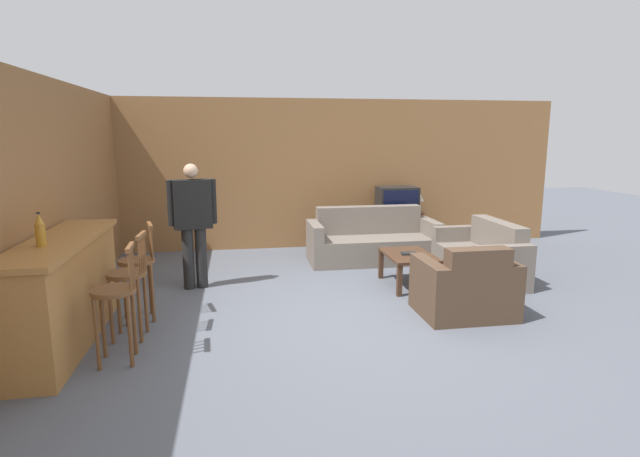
{
  "coord_description": "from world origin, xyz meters",
  "views": [
    {
      "loc": [
        -1.12,
        -5.13,
        1.99
      ],
      "look_at": [
        -0.12,
        0.82,
        0.85
      ],
      "focal_mm": 28.0,
      "sensor_mm": 36.0,
      "label": 1
    }
  ],
  "objects_px": {
    "bar_chair_mid": "(129,282)",
    "book_on_table": "(409,253)",
    "table_lamp": "(417,196)",
    "tv": "(397,202)",
    "couch_far": "(372,242)",
    "armchair_near": "(466,289)",
    "tv_unit": "(396,232)",
    "person_by_window": "(193,220)",
    "coffee_table": "(409,259)",
    "loveseat_right": "(481,258)",
    "bar_chair_near": "(116,300)",
    "bottle": "(40,231)",
    "bar_chair_far": "(138,269)"
  },
  "relations": [
    {
      "from": "bar_chair_mid",
      "to": "book_on_table",
      "type": "bearing_deg",
      "value": 19.49
    },
    {
      "from": "tv",
      "to": "person_by_window",
      "type": "height_order",
      "value": "person_by_window"
    },
    {
      "from": "loveseat_right",
      "to": "tv_unit",
      "type": "relative_size",
      "value": 1.48
    },
    {
      "from": "person_by_window",
      "to": "armchair_near",
      "type": "bearing_deg",
      "value": -27.03
    },
    {
      "from": "bar_chair_near",
      "to": "bottle",
      "type": "height_order",
      "value": "bottle"
    },
    {
      "from": "coffee_table",
      "to": "table_lamp",
      "type": "distance_m",
      "value": 2.48
    },
    {
      "from": "bar_chair_near",
      "to": "tv",
      "type": "relative_size",
      "value": 1.54
    },
    {
      "from": "tv",
      "to": "tv_unit",
      "type": "bearing_deg",
      "value": 90.0
    },
    {
      "from": "armchair_near",
      "to": "book_on_table",
      "type": "distance_m",
      "value": 1.16
    },
    {
      "from": "bar_chair_near",
      "to": "coffee_table",
      "type": "distance_m",
      "value": 3.73
    },
    {
      "from": "bar_chair_mid",
      "to": "book_on_table",
      "type": "xyz_separation_m",
      "value": [
        3.27,
        1.16,
        -0.12
      ]
    },
    {
      "from": "person_by_window",
      "to": "loveseat_right",
      "type": "bearing_deg",
      "value": -3.29
    },
    {
      "from": "loveseat_right",
      "to": "bar_chair_near",
      "type": "bearing_deg",
      "value": -156.69
    },
    {
      "from": "couch_far",
      "to": "tv_unit",
      "type": "distance_m",
      "value": 1.08
    },
    {
      "from": "bar_chair_far",
      "to": "tv",
      "type": "distance_m",
      "value": 4.84
    },
    {
      "from": "couch_far",
      "to": "table_lamp",
      "type": "height_order",
      "value": "table_lamp"
    },
    {
      "from": "bar_chair_mid",
      "to": "book_on_table",
      "type": "distance_m",
      "value": 3.48
    },
    {
      "from": "bar_chair_far",
      "to": "person_by_window",
      "type": "distance_m",
      "value": 1.24
    },
    {
      "from": "couch_far",
      "to": "tv_unit",
      "type": "xyz_separation_m",
      "value": [
        0.67,
        0.84,
        -0.01
      ]
    },
    {
      "from": "bar_chair_far",
      "to": "loveseat_right",
      "type": "bearing_deg",
      "value": 10.94
    },
    {
      "from": "couch_far",
      "to": "book_on_table",
      "type": "relative_size",
      "value": 9.39
    },
    {
      "from": "couch_far",
      "to": "bottle",
      "type": "relative_size",
      "value": 6.69
    },
    {
      "from": "table_lamp",
      "to": "coffee_table",
      "type": "bearing_deg",
      "value": -112.68
    },
    {
      "from": "tv",
      "to": "book_on_table",
      "type": "distance_m",
      "value": 2.37
    },
    {
      "from": "person_by_window",
      "to": "table_lamp",
      "type": "bearing_deg",
      "value": 26.39
    },
    {
      "from": "book_on_table",
      "to": "bar_chair_mid",
      "type": "bearing_deg",
      "value": -160.51
    },
    {
      "from": "tv_unit",
      "to": "person_by_window",
      "type": "bearing_deg",
      "value": -151.13
    },
    {
      "from": "bar_chair_near",
      "to": "armchair_near",
      "type": "height_order",
      "value": "bar_chair_near"
    },
    {
      "from": "bar_chair_near",
      "to": "loveseat_right",
      "type": "height_order",
      "value": "bar_chair_near"
    },
    {
      "from": "bar_chair_near",
      "to": "tv_unit",
      "type": "distance_m",
      "value": 5.54
    },
    {
      "from": "person_by_window",
      "to": "tv",
      "type": "bearing_deg",
      "value": 28.83
    },
    {
      "from": "couch_far",
      "to": "armchair_near",
      "type": "xyz_separation_m",
      "value": [
        0.36,
        -2.56,
        0.0
      ]
    },
    {
      "from": "table_lamp",
      "to": "person_by_window",
      "type": "xyz_separation_m",
      "value": [
        -3.72,
        -1.84,
        -0.01
      ]
    },
    {
      "from": "bottle",
      "to": "person_by_window",
      "type": "xyz_separation_m",
      "value": [
        1.13,
        1.92,
        -0.26
      ]
    },
    {
      "from": "coffee_table",
      "to": "loveseat_right",
      "type": "bearing_deg",
      "value": 8.02
    },
    {
      "from": "tv_unit",
      "to": "tv",
      "type": "relative_size",
      "value": 1.49
    },
    {
      "from": "armchair_near",
      "to": "loveseat_right",
      "type": "xyz_separation_m",
      "value": [
        0.87,
        1.32,
        -0.0
      ]
    },
    {
      "from": "coffee_table",
      "to": "person_by_window",
      "type": "bearing_deg",
      "value": 172.19
    },
    {
      "from": "book_on_table",
      "to": "table_lamp",
      "type": "height_order",
      "value": "table_lamp"
    },
    {
      "from": "person_by_window",
      "to": "bar_chair_near",
      "type": "bearing_deg",
      "value": -103.33
    },
    {
      "from": "couch_far",
      "to": "table_lamp",
      "type": "xyz_separation_m",
      "value": [
        1.05,
        0.84,
        0.62
      ]
    },
    {
      "from": "tv_unit",
      "to": "book_on_table",
      "type": "distance_m",
      "value": 2.35
    },
    {
      "from": "loveseat_right",
      "to": "book_on_table",
      "type": "relative_size",
      "value": 7.03
    },
    {
      "from": "table_lamp",
      "to": "tv_unit",
      "type": "bearing_deg",
      "value": 180.0
    },
    {
      "from": "armchair_near",
      "to": "tv_unit",
      "type": "distance_m",
      "value": 3.41
    },
    {
      "from": "coffee_table",
      "to": "bar_chair_far",
      "type": "bearing_deg",
      "value": -168.08
    },
    {
      "from": "bar_chair_near",
      "to": "coffee_table",
      "type": "relative_size",
      "value": 1.19
    },
    {
      "from": "bar_chair_mid",
      "to": "table_lamp",
      "type": "relative_size",
      "value": 2.22
    },
    {
      "from": "table_lamp",
      "to": "tv",
      "type": "bearing_deg",
      "value": -179.52
    },
    {
      "from": "tv",
      "to": "table_lamp",
      "type": "relative_size",
      "value": 1.44
    }
  ]
}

